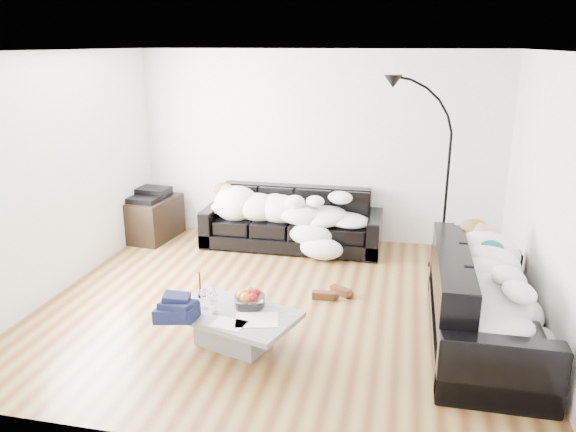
% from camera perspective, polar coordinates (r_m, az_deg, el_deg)
% --- Properties ---
extents(ground, '(5.00, 5.00, 0.00)m').
position_cam_1_polar(ground, '(6.05, -0.61, -9.00)').
color(ground, brown).
rests_on(ground, ground).
extents(wall_back, '(5.00, 0.02, 2.60)m').
position_cam_1_polar(wall_back, '(7.76, 3.06, 6.99)').
color(wall_back, silver).
rests_on(wall_back, ground).
extents(wall_left, '(0.02, 4.50, 2.60)m').
position_cam_1_polar(wall_left, '(6.61, -22.36, 3.92)').
color(wall_left, silver).
rests_on(wall_left, ground).
extents(wall_right, '(0.02, 4.50, 2.60)m').
position_cam_1_polar(wall_right, '(5.62, 25.08, 1.43)').
color(wall_right, silver).
rests_on(wall_right, ground).
extents(ceiling, '(5.00, 5.00, 0.00)m').
position_cam_1_polar(ceiling, '(5.43, -0.70, 16.45)').
color(ceiling, white).
rests_on(ceiling, ground).
extents(sofa_back, '(2.39, 0.83, 0.78)m').
position_cam_1_polar(sofa_back, '(7.58, 0.38, -0.32)').
color(sofa_back, black).
rests_on(sofa_back, ground).
extents(sofa_right, '(0.92, 2.15, 0.87)m').
position_cam_1_polar(sofa_right, '(5.45, 19.47, -8.04)').
color(sofa_right, black).
rests_on(sofa_right, ground).
extents(sleeper_back, '(2.02, 0.70, 0.40)m').
position_cam_1_polar(sleeper_back, '(7.46, 0.31, 1.26)').
color(sleeper_back, white).
rests_on(sleeper_back, sofa_back).
extents(sleeper_right, '(0.78, 1.85, 0.45)m').
position_cam_1_polar(sleeper_right, '(5.37, 19.69, -6.01)').
color(sleeper_right, white).
rests_on(sleeper_right, sofa_right).
extents(teal_cushion, '(0.42, 0.38, 0.20)m').
position_cam_1_polar(teal_cushion, '(5.96, 18.45, -2.85)').
color(teal_cushion, '#0B514D').
rests_on(teal_cushion, sofa_right).
extents(coffee_table, '(1.31, 0.99, 0.34)m').
position_cam_1_polar(coffee_table, '(5.26, -5.59, -11.31)').
color(coffee_table, '#939699').
rests_on(coffee_table, ground).
extents(fruit_bowl, '(0.31, 0.31, 0.17)m').
position_cam_1_polar(fruit_bowl, '(5.24, -3.93, -8.25)').
color(fruit_bowl, white).
rests_on(fruit_bowl, coffee_table).
extents(wine_glass_a, '(0.07, 0.07, 0.15)m').
position_cam_1_polar(wine_glass_a, '(5.31, -7.61, -8.09)').
color(wine_glass_a, white).
rests_on(wine_glass_a, coffee_table).
extents(wine_glass_b, '(0.10, 0.10, 0.19)m').
position_cam_1_polar(wine_glass_b, '(5.24, -8.50, -8.32)').
color(wine_glass_b, white).
rests_on(wine_glass_b, coffee_table).
extents(wine_glass_c, '(0.08, 0.08, 0.19)m').
position_cam_1_polar(wine_glass_c, '(5.13, -7.41, -8.82)').
color(wine_glass_c, white).
rests_on(wine_glass_c, coffee_table).
extents(candle_left, '(0.06, 0.06, 0.26)m').
position_cam_1_polar(candle_left, '(5.44, -8.94, -6.91)').
color(candle_left, maroon).
rests_on(candle_left, coffee_table).
extents(candle_right, '(0.05, 0.05, 0.24)m').
position_cam_1_polar(candle_right, '(5.47, -8.93, -6.92)').
color(candle_right, maroon).
rests_on(candle_right, coffee_table).
extents(newspaper_a, '(0.44, 0.37, 0.01)m').
position_cam_1_polar(newspaper_a, '(5.02, -3.18, -10.46)').
color(newspaper_a, silver).
rests_on(newspaper_a, coffee_table).
extents(newspaper_b, '(0.32, 0.25, 0.01)m').
position_cam_1_polar(newspaper_b, '(4.97, -6.03, -10.80)').
color(newspaper_b, silver).
rests_on(newspaper_b, coffee_table).
extents(navy_jacket, '(0.43, 0.38, 0.19)m').
position_cam_1_polar(navy_jacket, '(5.07, -11.55, -8.40)').
color(navy_jacket, black).
rests_on(navy_jacket, coffee_table).
extents(shoes, '(0.46, 0.37, 0.09)m').
position_cam_1_polar(shoes, '(6.22, 4.48, -7.81)').
color(shoes, '#472311').
rests_on(shoes, ground).
extents(av_cabinet, '(0.68, 0.91, 0.58)m').
position_cam_1_polar(av_cabinet, '(8.18, -13.66, -0.22)').
color(av_cabinet, black).
rests_on(av_cabinet, ground).
extents(stereo, '(0.47, 0.38, 0.13)m').
position_cam_1_polar(stereo, '(8.09, -13.83, 2.19)').
color(stereo, black).
rests_on(stereo, av_cabinet).
extents(floor_lamp, '(0.77, 0.37, 2.04)m').
position_cam_1_polar(floor_lamp, '(6.98, 15.84, 2.87)').
color(floor_lamp, black).
rests_on(floor_lamp, ground).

